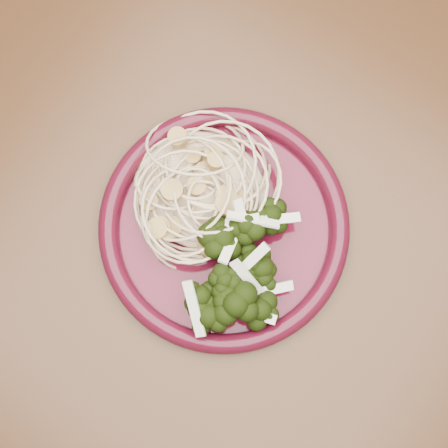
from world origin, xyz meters
TOP-DOWN VIEW (x-y plane):
  - dining_table at (0.00, 0.00)m, footprint 1.20×0.80m
  - dinner_plate at (0.00, 0.03)m, footprint 0.32×0.32m
  - spaghetti_pile at (-0.04, 0.04)m, footprint 0.17×0.16m
  - scallop_cluster at (-0.04, 0.04)m, footprint 0.16×0.16m
  - broccoli_pile at (0.05, 0.01)m, footprint 0.13×0.15m
  - onion_garnish at (0.05, 0.01)m, footprint 0.09×0.10m

SIDE VIEW (x-z plane):
  - dining_table at x=0.00m, z-range 0.28..1.03m
  - dinner_plate at x=0.00m, z-range 0.75..0.77m
  - spaghetti_pile at x=-0.04m, z-range 0.76..0.79m
  - broccoli_pile at x=0.05m, z-range 0.76..0.80m
  - scallop_cluster at x=-0.04m, z-range 0.79..0.82m
  - onion_garnish at x=0.05m, z-range 0.78..0.83m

